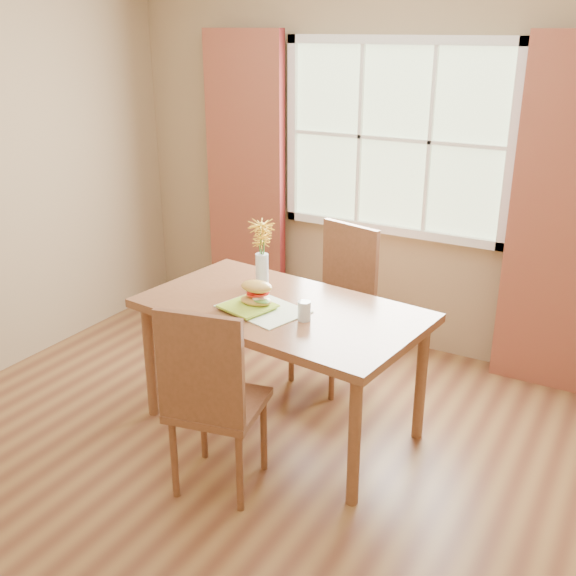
% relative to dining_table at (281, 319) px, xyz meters
% --- Properties ---
extents(room, '(4.24, 3.84, 2.74)m').
position_rel_dining_table_xyz_m(room, '(0.09, -0.49, 0.67)').
color(room, brown).
rests_on(room, ground).
extents(window, '(1.62, 0.06, 1.32)m').
position_rel_dining_table_xyz_m(window, '(0.09, 1.38, 0.82)').
color(window, beige).
rests_on(window, room).
extents(curtain_left, '(0.65, 0.08, 2.20)m').
position_rel_dining_table_xyz_m(curtain_left, '(-1.06, 1.29, 0.42)').
color(curtain_left, maroon).
rests_on(curtain_left, room).
extents(curtain_right, '(0.65, 0.08, 2.20)m').
position_rel_dining_table_xyz_m(curtain_right, '(1.24, 1.29, 0.42)').
color(curtain_right, maroon).
rests_on(curtain_right, room).
extents(dining_table, '(1.65, 1.05, 0.76)m').
position_rel_dining_table_xyz_m(dining_table, '(0.00, 0.00, 0.00)').
color(dining_table, brown).
rests_on(dining_table, room).
extents(chair_near, '(0.51, 0.51, 1.03)m').
position_rel_dining_table_xyz_m(chair_near, '(0.02, -0.71, -0.12)').
color(chair_near, brown).
rests_on(chair_near, room).
extents(chair_far, '(0.53, 0.53, 1.04)m').
position_rel_dining_table_xyz_m(chair_far, '(0.02, 0.71, -0.11)').
color(chair_far, brown).
rests_on(chair_far, room).
extents(placemat, '(0.52, 0.44, 0.01)m').
position_rel_dining_table_xyz_m(placemat, '(-0.06, -0.09, 0.08)').
color(placemat, beige).
rests_on(placemat, dining_table).
extents(plate, '(0.31, 0.31, 0.01)m').
position_rel_dining_table_xyz_m(plate, '(-0.13, -0.13, 0.09)').
color(plate, '#9BC832').
rests_on(plate, placemat).
extents(croissant_sandwich, '(0.20, 0.14, 0.14)m').
position_rel_dining_table_xyz_m(croissant_sandwich, '(-0.11, -0.08, 0.16)').
color(croissant_sandwich, gold).
rests_on(croissant_sandwich, plate).
extents(water_glass, '(0.07, 0.07, 0.11)m').
position_rel_dining_table_xyz_m(water_glass, '(0.20, -0.10, 0.13)').
color(water_glass, silver).
rests_on(water_glass, dining_table).
extents(flower_vase, '(0.16, 0.16, 0.40)m').
position_rel_dining_table_xyz_m(flower_vase, '(-0.27, 0.23, 0.33)').
color(flower_vase, silver).
rests_on(flower_vase, dining_table).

